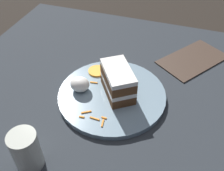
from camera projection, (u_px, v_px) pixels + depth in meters
ground_plane at (126, 112)px, 0.75m from camera, size 6.00×6.00×0.00m
dining_table at (126, 109)px, 0.74m from camera, size 1.13×1.01×0.02m
plate at (112, 95)px, 0.76m from camera, size 0.31×0.31×0.01m
cake_slice at (118, 81)px, 0.73m from camera, size 0.13×0.14×0.08m
cream_dollop at (80, 84)px, 0.75m from camera, size 0.06×0.05×0.04m
orange_garnish at (97, 71)px, 0.82m from camera, size 0.06×0.06×0.01m
carrot_shreds_scatter at (99, 102)px, 0.72m from camera, size 0.09×0.24×0.00m
drinking_glass at (27, 153)px, 0.57m from camera, size 0.06×0.06×0.10m
menu_card at (193, 59)px, 0.89m from camera, size 0.24×0.27×0.00m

